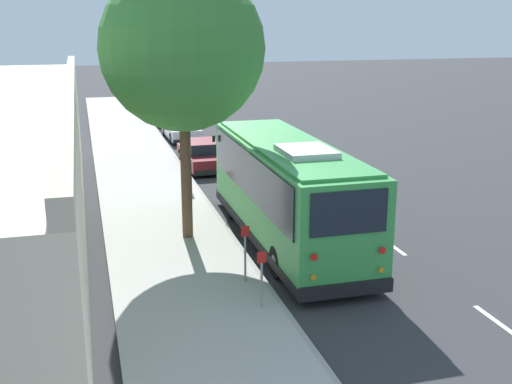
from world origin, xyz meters
The scene contains 14 objects.
ground_plane centered at (0.00, 0.00, 0.00)m, with size 160.00×160.00×0.00m, color #333335.
sidewalk_slab centered at (0.00, 4.06, 0.07)m, with size 80.00×3.92×0.15m, color #B2AFA8.
curb_strip centered at (0.00, 2.03, 0.07)m, with size 80.00×0.14×0.15m, color #9D9A94.
shuttle_bus centered at (1.35, 0.41, 1.80)m, with size 9.86×2.73×3.38m.
parked_sedan_maroon centered at (12.33, 1.05, 0.60)m, with size 4.64×1.79×1.29m.
parked_sedan_white centered at (19.74, 0.91, 0.60)m, with size 4.25×1.82×1.30m.
parked_sedan_navy centered at (25.49, 0.96, 0.61)m, with size 4.21×1.89×1.32m.
street_tree centered at (2.42, 3.42, 6.37)m, with size 4.93×4.93×9.10m.
sign_post_near centered at (-3.32, 2.54, 0.89)m, with size 0.06×0.22×1.43m.
sign_post_far centered at (-1.73, 2.54, 0.95)m, with size 0.06×0.22×1.56m.
fire_hydrant centered at (7.42, 2.50, 0.55)m, with size 0.22×0.22×0.81m.
lane_stripe_behind centered at (-5.56, -2.70, 0.00)m, with size 2.40×0.14×0.01m, color silver.
lane_stripe_mid centered at (0.44, -2.70, 0.00)m, with size 2.40×0.14×0.01m, color silver.
lane_stripe_ahead centered at (6.44, -2.70, 0.00)m, with size 2.40×0.14×0.01m, color silver.
Camera 1 is at (-17.02, 6.42, 6.98)m, focal length 45.00 mm.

